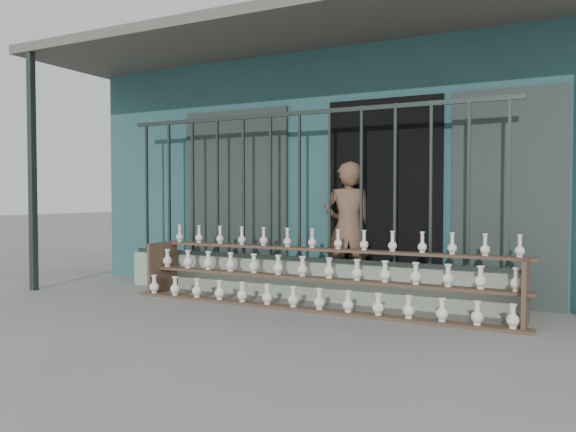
% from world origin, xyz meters
% --- Properties ---
extents(ground, '(60.00, 60.00, 0.00)m').
position_xyz_m(ground, '(0.00, 0.00, 0.00)').
color(ground, slate).
extents(workshop_building, '(7.40, 6.60, 3.21)m').
position_xyz_m(workshop_building, '(0.00, 4.23, 1.62)').
color(workshop_building, '#275053').
rests_on(workshop_building, ground).
extents(parapet_wall, '(5.00, 0.20, 0.45)m').
position_xyz_m(parapet_wall, '(0.00, 1.30, 0.23)').
color(parapet_wall, '#94A48C').
rests_on(parapet_wall, ground).
extents(security_fence, '(5.00, 0.04, 1.80)m').
position_xyz_m(security_fence, '(-0.00, 1.30, 1.35)').
color(security_fence, '#283330').
rests_on(security_fence, parapet_wall).
extents(shelf_rack, '(4.50, 0.68, 0.85)m').
position_xyz_m(shelf_rack, '(0.40, 0.88, 0.36)').
color(shelf_rack, brown).
rests_on(shelf_rack, ground).
extents(elderly_woman, '(0.71, 0.59, 1.65)m').
position_xyz_m(elderly_woman, '(0.48, 1.69, 0.83)').
color(elderly_woman, brown).
rests_on(elderly_woman, ground).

